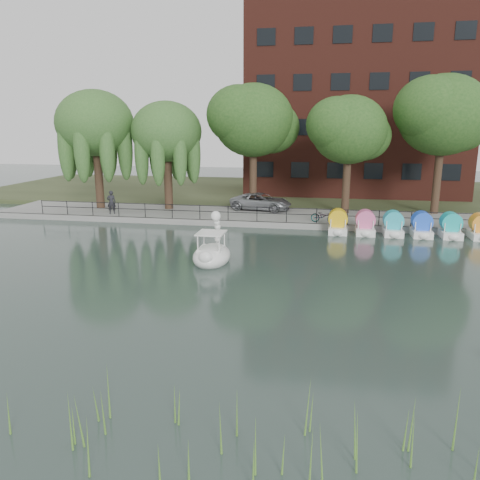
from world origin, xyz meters
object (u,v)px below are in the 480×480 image
(minivan, at_px, (261,200))
(swan_boat, at_px, (212,252))
(pedestrian, at_px, (111,201))
(bicycle, at_px, (324,215))

(minivan, relative_size, swan_boat, 1.76)
(minivan, xyz_separation_m, pedestrian, (-10.55, -3.62, 0.25))
(minivan, height_order, bicycle, minivan)
(swan_boat, bearing_deg, pedestrian, 136.04)
(bicycle, height_order, pedestrian, pedestrian)
(swan_boat, bearing_deg, bicycle, 59.44)
(minivan, xyz_separation_m, bicycle, (4.78, -4.12, -0.24))
(pedestrian, distance_m, swan_boat, 13.82)
(minivan, distance_m, bicycle, 6.31)
(pedestrian, bearing_deg, bicycle, 159.32)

